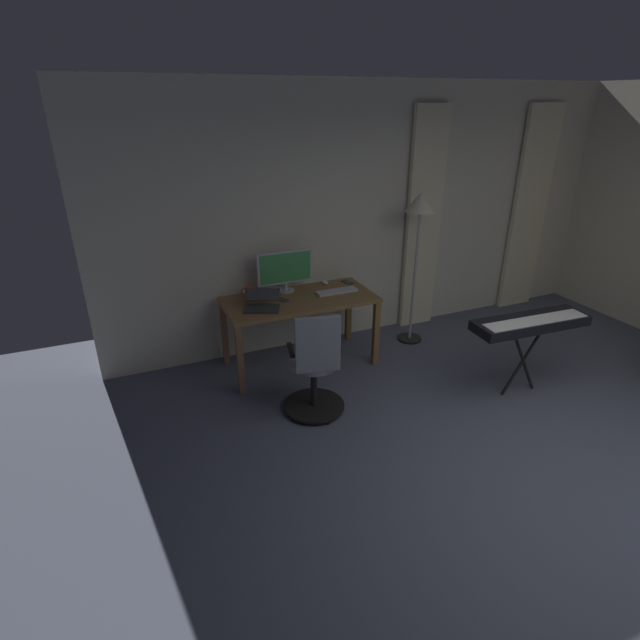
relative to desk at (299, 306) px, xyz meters
The scene contains 15 objects.
ground_plane 3.03m from the desk, 112.41° to the left, with size 8.44×8.44×0.00m, color #52596B.
back_room_partition 1.44m from the desk, 155.48° to the right, with size 6.19×0.10×2.80m, color beige.
curtain_left_panel 3.41m from the desk, behind, with size 0.52×0.06×2.56m, color beige.
curtain_right_panel 1.87m from the desk, 166.76° to the right, with size 0.44×0.06×2.56m, color beige.
desk is the anchor object (origin of this frame).
office_chair 0.95m from the desk, 77.17° to the left, with size 0.56×0.56×1.01m.
computer_monitor 0.42m from the desk, 76.95° to the right, with size 0.60×0.18×0.43m.
computer_keyboard 0.43m from the desk, behind, with size 0.44×0.12×0.02m, color #B7BCC1.
laptop 0.46m from the desk, 14.23° to the left, with size 0.42×0.41×0.14m.
computer_mouse 0.50m from the desk, 145.57° to the right, with size 0.06×0.10×0.04m, color white.
cell_phone_face_up 0.69m from the desk, 161.63° to the right, with size 0.07×0.14×0.01m, color #333338.
cell_phone_by_monitor 0.20m from the desk, ahead, with size 0.07×0.14×0.01m, color #333338.
mug_tea 0.54m from the desk, 31.24° to the right, with size 0.13×0.08×0.09m.
piano_keyboard 2.21m from the desk, 142.02° to the left, with size 1.13×0.39×0.79m.
floor_lamp 1.60m from the desk, behind, with size 0.33×0.33×1.72m.
Camera 1 is at (2.74, 1.57, 2.60)m, focal length 27.34 mm.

